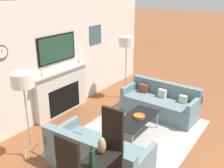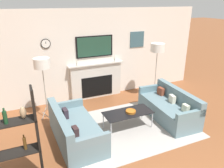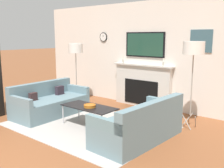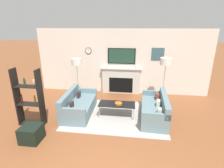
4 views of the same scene
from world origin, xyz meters
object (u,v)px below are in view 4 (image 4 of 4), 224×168
floor_lamp_right (166,62)px  ottoman (31,134)px  shelf_unit (29,98)px  couch_right (155,110)px  decorative_bowl (118,103)px  couch_left (78,106)px  coffee_table (117,105)px  floor_lamp_left (77,62)px

floor_lamp_right → ottoman: size_ratio=3.56×
shelf_unit → ottoman: size_ratio=3.50×
couch_right → decorative_bowl: size_ratio=7.47×
ottoman → shelf_unit: bearing=119.2°
couch_left → floor_lamp_right: bearing=22.9°
couch_right → floor_lamp_right: size_ratio=1.05×
ottoman → couch_left: bearing=65.9°
coffee_table → ottoman: 2.58m
couch_left → floor_lamp_left: size_ratio=1.09×
couch_left → coffee_table: couch_left is taller
coffee_table → floor_lamp_left: bearing=143.6°
floor_lamp_right → ottoman: (-3.63, -2.84, -1.37)m
couch_left → coffee_table: 1.31m
decorative_bowl → floor_lamp_right: size_ratio=0.14×
ottoman → floor_lamp_left: bearing=83.4°
floor_lamp_left → ottoman: (-0.33, -2.84, -1.27)m
couch_left → floor_lamp_left: 1.77m
couch_left → floor_lamp_right: floor_lamp_right is taller
couch_left → couch_right: size_ratio=0.97×
couch_right → decorative_bowl: (-1.17, -0.05, 0.18)m
decorative_bowl → coffee_table: bearing=148.6°
coffee_table → floor_lamp_left: 2.36m
floor_lamp_left → floor_lamp_right: 3.31m
ottoman → coffee_table: bearing=38.2°
coffee_table → decorative_bowl: size_ratio=4.76×
couch_right → floor_lamp_left: size_ratio=1.12×
couch_right → ottoman: couch_right is taller
shelf_unit → ottoman: 1.07m
couch_left → ottoman: couch_left is taller
floor_lamp_right → shelf_unit: bearing=-152.9°
couch_right → floor_lamp_left: bearing=157.1°
coffee_table → couch_right: bearing=0.8°
coffee_table → ottoman: bearing=-141.8°
couch_right → decorative_bowl: couch_right is taller
couch_left → couch_right: 2.53m
decorative_bowl → floor_lamp_left: bearing=143.7°
couch_right → coffee_table: 1.23m
couch_left → floor_lamp_right: size_ratio=1.02×
coffee_table → floor_lamp_right: (1.61, 1.25, 1.18)m
couch_left → floor_lamp_left: (-0.39, 1.23, 1.21)m
floor_lamp_left → couch_left: bearing=-72.5°
coffee_table → ottoman: size_ratio=2.39×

